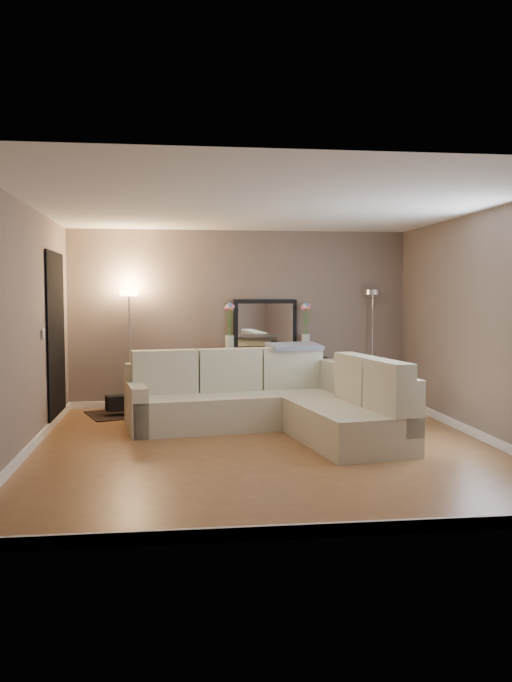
{
  "coord_description": "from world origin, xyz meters",
  "views": [
    {
      "loc": [
        -0.98,
        -7.07,
        1.65
      ],
      "look_at": [
        0.0,
        0.8,
        1.1
      ],
      "focal_mm": 35.0,
      "sensor_mm": 36.0,
      "label": 1
    }
  ],
  "objects": [
    {
      "name": "leaning_mirror",
      "position": [
        0.37,
        2.67,
        1.21
      ],
      "size": [
        0.96,
        0.16,
        0.75
      ],
      "color": "black",
      "rests_on": "console_table"
    },
    {
      "name": "throw_blanket",
      "position": [
        0.61,
        1.57,
        0.97
      ],
      "size": [
        0.76,
        0.54,
        0.09
      ],
      "primitive_type": "cube",
      "rotation": [
        0.1,
        0.0,
        0.22
      ],
      "color": "gray",
      "rests_on": "sectional_sofa"
    },
    {
      "name": "baseboard_left",
      "position": [
        -2.48,
        0.0,
        0.05
      ],
      "size": [
        0.03,
        5.5,
        0.1
      ],
      "primitive_type": "cube",
      "color": "white",
      "rests_on": "ground"
    },
    {
      "name": "doorway",
      "position": [
        -2.48,
        1.7,
        1.1
      ],
      "size": [
        0.02,
        1.2,
        2.2
      ],
      "primitive_type": "cube",
      "color": "black",
      "rests_on": "ground"
    },
    {
      "name": "flower_vase_right",
      "position": [
        0.96,
        2.56,
        1.13
      ],
      "size": [
        0.16,
        0.14,
        0.72
      ],
      "color": "silver",
      "rests_on": "console_table"
    },
    {
      "name": "table_decor",
      "position": [
        0.39,
        2.46,
        0.86
      ],
      "size": [
        0.58,
        0.15,
        0.14
      ],
      "color": "#DB4A26",
      "rests_on": "console_table"
    },
    {
      "name": "black_bag",
      "position": [
        -1.74,
        2.07,
        0.18
      ],
      "size": [
        0.37,
        0.31,
        0.2
      ],
      "primitive_type": "cube",
      "rotation": [
        0.0,
        0.0,
        0.33
      ],
      "color": "black",
      "rests_on": "charcoal_rug"
    },
    {
      "name": "flower_vase_left",
      "position": [
        -0.18,
        2.43,
        1.13
      ],
      "size": [
        0.16,
        0.14,
        0.72
      ],
      "color": "silver",
      "rests_on": "console_table"
    },
    {
      "name": "baseboard_front",
      "position": [
        0.0,
        -2.73,
        0.05
      ],
      "size": [
        5.0,
        0.03,
        0.1
      ],
      "primitive_type": "cube",
      "color": "white",
      "rests_on": "ground"
    },
    {
      "name": "floor",
      "position": [
        0.0,
        0.0,
        -0.01
      ],
      "size": [
        5.0,
        5.5,
        0.01
      ],
      "primitive_type": "cube",
      "color": "#915D35",
      "rests_on": "ground"
    },
    {
      "name": "wall_right",
      "position": [
        2.51,
        0.0,
        1.3
      ],
      "size": [
        0.02,
        5.5,
        2.6
      ],
      "primitive_type": "cube",
      "color": "#7A695E",
      "rests_on": "ground"
    },
    {
      "name": "baseboard_back",
      "position": [
        0.0,
        2.73,
        0.05
      ],
      "size": [
        5.0,
        0.03,
        0.1
      ],
      "primitive_type": "cube",
      "color": "white",
      "rests_on": "ground"
    },
    {
      "name": "console_table",
      "position": [
        0.31,
        2.48,
        0.47
      ],
      "size": [
        1.39,
        0.52,
        0.84
      ],
      "color": "black",
      "rests_on": "floor"
    },
    {
      "name": "wall_left",
      "position": [
        -2.51,
        0.0,
        1.3
      ],
      "size": [
        0.02,
        5.5,
        2.6
      ],
      "primitive_type": "cube",
      "color": "#7A695E",
      "rests_on": "ground"
    },
    {
      "name": "floor_lamp_unlit",
      "position": [
        1.98,
        2.56,
        1.22
      ],
      "size": [
        0.3,
        0.3,
        1.73
      ],
      "color": "silver",
      "rests_on": "floor"
    },
    {
      "name": "switch_plate",
      "position": [
        -2.48,
        0.85,
        1.2
      ],
      "size": [
        0.02,
        0.08,
        0.12
      ],
      "primitive_type": "cube",
      "color": "white",
      "rests_on": "ground"
    },
    {
      "name": "wall_front",
      "position": [
        0.0,
        -2.76,
        1.3
      ],
      "size": [
        5.0,
        0.02,
        2.6
      ],
      "primitive_type": "cube",
      "color": "#7A695E",
      "rests_on": "ground"
    },
    {
      "name": "wall_back",
      "position": [
        0.0,
        2.76,
        1.3
      ],
      "size": [
        5.0,
        0.02,
        2.6
      ],
      "primitive_type": "cube",
      "color": "#7A695E",
      "rests_on": "ground"
    },
    {
      "name": "charcoal_rug",
      "position": [
        -1.59,
        2.21,
        0.01
      ],
      "size": [
        1.33,
        1.15,
        0.01
      ],
      "primitive_type": "cube",
      "rotation": [
        0.0,
        0.0,
        0.33
      ],
      "color": "black",
      "rests_on": "floor"
    },
    {
      "name": "floor_lamp_lit",
      "position": [
        -1.6,
        2.54,
        1.21
      ],
      "size": [
        0.31,
        0.31,
        1.71
      ],
      "color": "silver",
      "rests_on": "floor"
    },
    {
      "name": "baseboard_right",
      "position": [
        2.48,
        0.0,
        0.05
      ],
      "size": [
        0.03,
        5.5,
        0.1
      ],
      "primitive_type": "cube",
      "color": "white",
      "rests_on": "ground"
    },
    {
      "name": "ceiling",
      "position": [
        0.0,
        0.0,
        2.6
      ],
      "size": [
        5.0,
        5.5,
        0.01
      ],
      "primitive_type": "cube",
      "color": "white",
      "rests_on": "ground"
    },
    {
      "name": "sectional_sofa",
      "position": [
        0.24,
        0.82,
        0.36
      ],
      "size": [
        3.13,
        2.74,
        0.96
      ],
      "color": "beige",
      "rests_on": "floor"
    }
  ]
}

